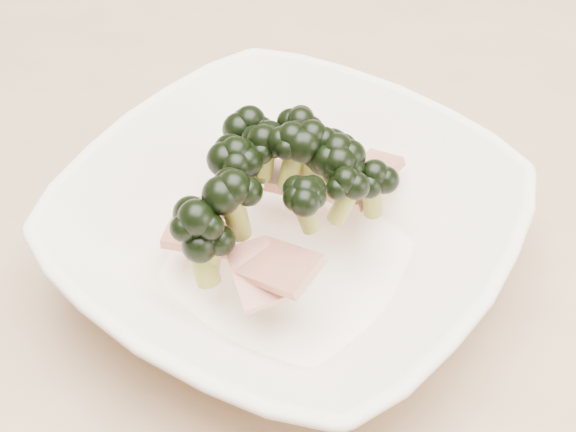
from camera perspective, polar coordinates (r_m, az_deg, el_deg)
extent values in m
cube|color=tan|center=(0.61, 2.75, -1.06)|extent=(1.20, 0.80, 0.04)
cylinder|color=tan|center=(1.27, -19.60, 3.02)|extent=(0.06, 0.06, 0.71)
imported|color=white|center=(0.53, 0.00, -1.13)|extent=(0.37, 0.37, 0.07)
cylinder|color=olive|center=(0.53, 1.69, 3.93)|extent=(0.02, 0.02, 0.04)
ellipsoid|color=black|center=(0.51, 1.75, 5.75)|extent=(0.03, 0.03, 0.03)
cylinder|color=olive|center=(0.53, 0.29, 3.67)|extent=(0.02, 0.02, 0.04)
ellipsoid|color=black|center=(0.51, 0.30, 5.63)|extent=(0.03, 0.03, 0.03)
cylinder|color=olive|center=(0.53, -3.56, 2.62)|extent=(0.02, 0.02, 0.04)
ellipsoid|color=black|center=(0.51, -3.68, 4.50)|extent=(0.04, 0.04, 0.03)
cylinder|color=olive|center=(0.54, 3.20, 3.03)|extent=(0.02, 0.02, 0.03)
ellipsoid|color=black|center=(0.52, 3.29, 4.58)|extent=(0.03, 0.03, 0.03)
cylinder|color=olive|center=(0.50, -5.55, -2.93)|extent=(0.02, 0.02, 0.03)
ellipsoid|color=black|center=(0.49, -5.71, -1.37)|extent=(0.03, 0.03, 0.03)
cylinder|color=olive|center=(0.53, 2.66, 3.18)|extent=(0.02, 0.02, 0.03)
ellipsoid|color=black|center=(0.52, 2.73, 4.80)|extent=(0.03, 0.03, 0.03)
cylinder|color=olive|center=(0.49, 1.22, 0.27)|extent=(0.02, 0.01, 0.03)
ellipsoid|color=black|center=(0.48, 1.26, 1.83)|extent=(0.03, 0.03, 0.02)
cylinder|color=olive|center=(0.55, 0.87, 4.58)|extent=(0.02, 0.02, 0.05)
ellipsoid|color=black|center=(0.53, 0.91, 6.74)|extent=(0.03, 0.03, 0.03)
cylinder|color=olive|center=(0.52, 3.80, 2.23)|extent=(0.02, 0.02, 0.03)
ellipsoid|color=black|center=(0.51, 3.91, 3.76)|extent=(0.03, 0.03, 0.02)
cylinder|color=olive|center=(0.53, 5.99, 1.36)|extent=(0.02, 0.02, 0.03)
ellipsoid|color=black|center=(0.52, 6.16, 2.96)|extent=(0.03, 0.03, 0.03)
cylinder|color=olive|center=(0.53, 3.42, 2.82)|extent=(0.02, 0.02, 0.04)
ellipsoid|color=black|center=(0.51, 3.53, 4.73)|extent=(0.04, 0.04, 0.03)
cylinder|color=olive|center=(0.53, -1.74, 3.85)|extent=(0.02, 0.02, 0.03)
ellipsoid|color=black|center=(0.52, -1.78, 5.42)|extent=(0.04, 0.04, 0.03)
cylinder|color=olive|center=(0.51, 4.01, 0.92)|extent=(0.02, 0.01, 0.03)
ellipsoid|color=black|center=(0.50, 4.12, 2.55)|extent=(0.03, 0.03, 0.02)
cylinder|color=olive|center=(0.56, -2.65, 4.71)|extent=(0.02, 0.02, 0.04)
ellipsoid|color=black|center=(0.54, -2.74, 6.73)|extent=(0.04, 0.04, 0.03)
cylinder|color=olive|center=(0.50, -6.25, -2.48)|extent=(0.03, 0.03, 0.05)
ellipsoid|color=black|center=(0.48, -6.53, -0.14)|extent=(0.04, 0.04, 0.03)
cylinder|color=olive|center=(0.50, -3.72, 0.01)|extent=(0.02, 0.02, 0.04)
ellipsoid|color=black|center=(0.48, -3.86, 2.05)|extent=(0.04, 0.04, 0.03)
cube|color=maroon|center=(0.54, -5.29, 0.68)|extent=(0.05, 0.04, 0.02)
cube|color=maroon|center=(0.53, -6.33, -1.40)|extent=(0.05, 0.03, 0.01)
cube|color=maroon|center=(0.56, -0.20, 2.74)|extent=(0.05, 0.04, 0.02)
cube|color=maroon|center=(0.49, -0.55, -3.66)|extent=(0.06, 0.05, 0.03)
cube|color=maroon|center=(0.49, -2.26, -4.15)|extent=(0.05, 0.05, 0.02)
cube|color=maroon|center=(0.56, 2.12, 2.61)|extent=(0.04, 0.03, 0.02)
cube|color=maroon|center=(0.56, 5.55, 2.61)|extent=(0.05, 0.06, 0.02)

